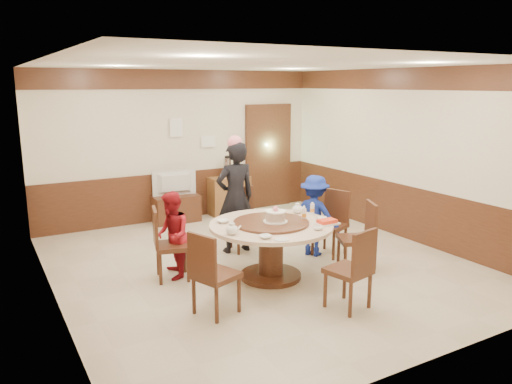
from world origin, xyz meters
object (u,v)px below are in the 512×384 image
birthday_cake (275,216)px  thermos (227,167)px  television (175,183)px  person_standing (235,197)px  tv_stand (176,209)px  shrimp_platter (327,222)px  person_blue (314,216)px  side_cabinet (229,195)px  person_red (172,235)px  banquet_table (271,239)px

birthday_cake → thermos: thermos is taller
birthday_cake → thermos: bearing=74.0°
thermos → television: bearing=-178.4°
person_standing → tv_stand: size_ratio=2.01×
birthday_cake → person_standing: bearing=87.7°
shrimp_platter → television: (-0.73, 3.63, -0.04)m
person_blue → shrimp_platter: 0.97m
person_standing → side_cabinet: bearing=-112.4°
shrimp_platter → person_standing: bearing=108.6°
person_standing → birthday_cake: 1.24m
person_standing → thermos: person_standing is taller
tv_stand → person_standing: bearing=-84.5°
television → shrimp_platter: bearing=109.3°
television → thermos: bearing=-170.5°
shrimp_platter → tv_stand: bearing=101.4°
person_standing → person_blue: size_ratio=1.40×
tv_stand → side_cabinet: (1.13, 0.03, 0.12)m
person_standing → person_red: (-1.23, -0.53, -0.27)m
person_standing → person_red: person_standing is taller
person_standing → person_blue: (0.96, -0.73, -0.24)m
birthday_cake → thermos: (0.95, 3.32, 0.09)m
banquet_table → person_red: bearing=149.6°
thermos → birthday_cake: bearing=-106.0°
tv_stand → thermos: size_ratio=2.24×
shrimp_platter → thermos: bearing=84.2°
shrimp_platter → thermos: (0.37, 3.66, 0.16)m
person_red → person_blue: size_ratio=0.96×
shrimp_platter → television: bearing=101.4°
banquet_table → person_blue: 1.15m
person_red → birthday_cake: 1.40m
person_standing → tv_stand: bearing=-82.8°
thermos → person_red: bearing=-129.1°
person_blue → side_cabinet: size_ratio=1.53×
person_red → thermos: 3.39m
person_red → birthday_cake: bearing=73.1°
person_blue → birthday_cake: bearing=86.2°
tv_stand → shrimp_platter: bearing=-78.6°
person_standing → shrimp_platter: bearing=110.3°
person_standing → television: bearing=-82.8°
thermos → tv_stand: bearing=-178.4°
banquet_table → tv_stand: size_ratio=1.91×
person_standing → thermos: size_ratio=4.50×
tv_stand → person_red: bearing=-111.7°
person_blue → tv_stand: size_ratio=1.44×
side_cabinet → person_red: bearing=-129.5°
person_red → shrimp_platter: person_red is taller
person_blue → shrimp_platter: person_blue is taller
banquet_table → person_standing: (0.09, 1.20, 0.32)m
thermos → banquet_table: bearing=-106.9°
person_red → shrimp_platter: 2.05m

